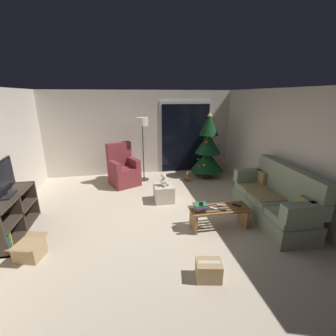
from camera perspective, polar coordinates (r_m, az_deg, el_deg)
ground_plane at (r=4.57m, az=-3.39°, el=-13.17°), size 7.00×7.00×0.00m
wall_back at (r=7.06m, az=-6.85°, el=8.69°), size 5.72×0.12×2.50m
wall_right at (r=5.24m, az=29.14°, el=3.40°), size 0.12×6.00×2.50m
patio_door_frame at (r=7.24m, az=4.35°, el=7.79°), size 1.60×0.02×2.20m
patio_door_glass at (r=7.23m, az=4.38°, el=7.37°), size 1.50×0.02×2.10m
couch at (r=4.92m, az=25.22°, el=-7.40°), size 0.87×1.97×1.08m
coffee_table at (r=4.37m, az=12.73°, el=-11.25°), size 1.10×0.40×0.39m
remote_silver at (r=4.38m, az=13.18°, el=-9.10°), size 0.16×0.08×0.02m
remote_graphite at (r=4.23m, az=13.36°, el=-10.10°), size 0.16×0.10×0.02m
remote_black at (r=4.45m, az=16.87°, el=-8.95°), size 0.14×0.14×0.02m
remote_white at (r=4.23m, az=11.56°, el=-9.96°), size 0.15×0.13×0.02m
book_stack at (r=4.11m, az=8.21°, el=-9.70°), size 0.26×0.21×0.13m
cell_phone at (r=4.08m, az=8.32°, el=-8.89°), size 0.11×0.16×0.01m
christmas_tree at (r=6.73m, az=9.97°, el=4.64°), size 0.93×0.93×1.92m
armchair at (r=6.31m, az=-11.14°, el=-0.56°), size 0.91×0.92×1.13m
floor_lamp at (r=6.30m, az=-6.46°, el=9.98°), size 0.32×0.32×1.78m
media_shelf at (r=4.85m, az=-35.20°, el=-10.19°), size 0.40×1.40×0.72m
television at (r=4.64m, az=-36.06°, el=-2.24°), size 0.23×0.84×0.61m
ottoman at (r=5.28m, az=-1.03°, el=-6.34°), size 0.44×0.44×0.39m
teddy_bear_cream at (r=5.15m, az=-0.97°, el=-3.19°), size 0.21×0.22×0.29m
teddy_bear_chestnut_by_tree at (r=6.55m, az=4.98°, el=-2.20°), size 0.21×0.21×0.29m
cardboard_box_open_near_shelf at (r=4.18m, az=-31.36°, el=-17.23°), size 0.46×0.56×0.31m
cardboard_box_taped_mid_floor at (r=3.35m, az=10.13°, el=-23.96°), size 0.37×0.31×0.27m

